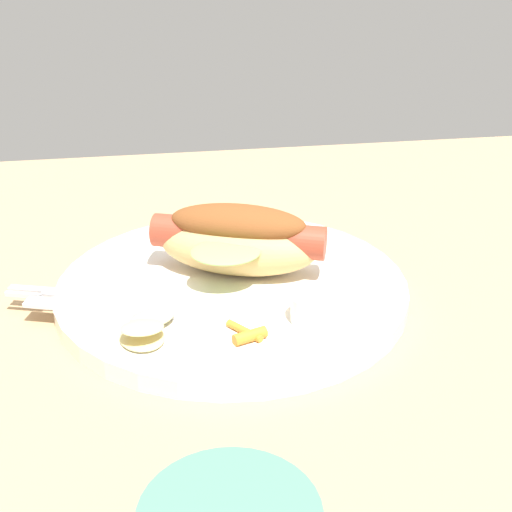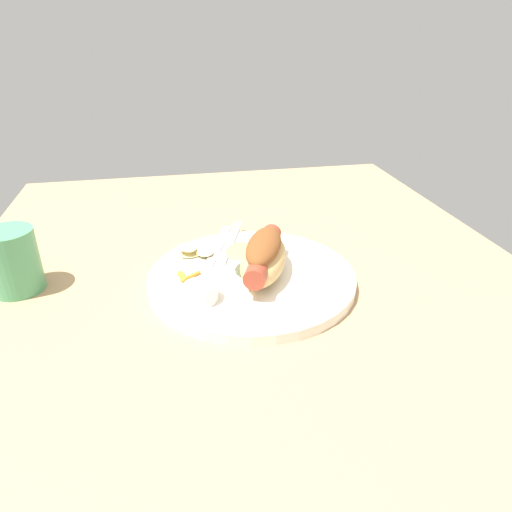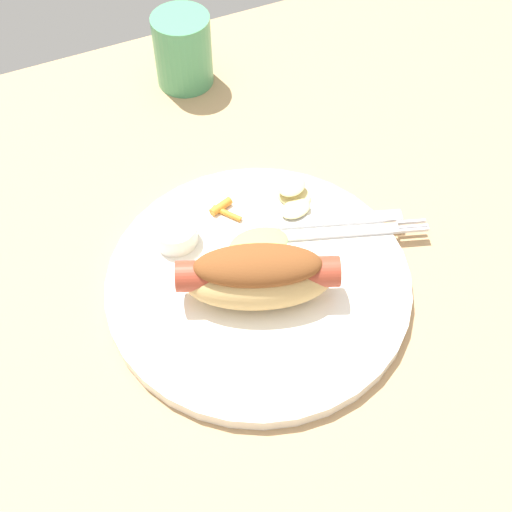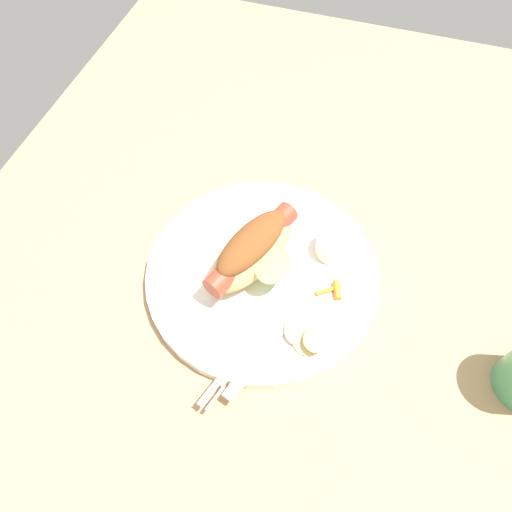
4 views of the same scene
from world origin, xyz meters
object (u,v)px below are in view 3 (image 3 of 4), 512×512
at_px(plate, 257,281).
at_px(carrot_garnish, 223,209).
at_px(hot_dog, 258,275).
at_px(sauce_ramekin, 175,233).
at_px(fork, 347,232).
at_px(knife, 333,220).
at_px(chips_pile, 294,196).
at_px(drinking_cup, 183,50).

xyz_separation_m(plate, carrot_garnish, (0.00, 0.09, 0.01)).
relative_size(hot_dog, carrot_garnish, 4.53).
bearing_deg(sauce_ramekin, fork, -21.18).
xyz_separation_m(knife, carrot_garnish, (-0.10, 0.06, 0.00)).
bearing_deg(hot_dog, carrot_garnish, 106.83).
height_order(fork, carrot_garnish, carrot_garnish).
relative_size(plate, knife, 2.06).
xyz_separation_m(fork, carrot_garnish, (-0.11, 0.08, 0.00)).
distance_m(sauce_ramekin, fork, 0.18).
bearing_deg(chips_pile, sauce_ramekin, 179.85).
distance_m(hot_dog, sauce_ramekin, 0.11).
height_order(hot_dog, fork, hot_dog).
bearing_deg(chips_pile, carrot_garnish, 167.67).
distance_m(plate, sauce_ramekin, 0.10).
xyz_separation_m(knife, chips_pile, (-0.03, 0.04, 0.00)).
relative_size(plate, hot_dog, 1.97).
distance_m(fork, knife, 0.02).
bearing_deg(carrot_garnish, chips_pile, -12.33).
relative_size(fork, drinking_cup, 1.73).
xyz_separation_m(sauce_ramekin, fork, (0.17, -0.07, -0.01)).
xyz_separation_m(hot_dog, sauce_ramekin, (-0.05, 0.10, -0.02)).
relative_size(knife, carrot_garnish, 4.32).
bearing_deg(fork, plate, -155.25).
xyz_separation_m(hot_dog, fork, (0.12, 0.03, -0.03)).
height_order(chips_pile, drinking_cup, drinking_cup).
height_order(plate, knife, knife).
bearing_deg(hot_dog, sauce_ramekin, 139.35).
relative_size(fork, carrot_garnish, 4.67).
height_order(chips_pile, carrot_garnish, chips_pile).
relative_size(fork, chips_pile, 2.50).
height_order(plate, chips_pile, chips_pile).
distance_m(fork, drinking_cup, 0.33).
distance_m(hot_dog, carrot_garnish, 0.12).
height_order(fork, chips_pile, chips_pile).
relative_size(plate, carrot_garnish, 8.89).
distance_m(sauce_ramekin, knife, 0.17).
relative_size(chips_pile, carrot_garnish, 1.87).
bearing_deg(drinking_cup, chips_pile, -83.36).
xyz_separation_m(fork, knife, (-0.01, 0.02, -0.00)).
height_order(hot_dog, chips_pile, hot_dog).
distance_m(hot_dog, knife, 0.13).
bearing_deg(drinking_cup, carrot_garnish, -100.90).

